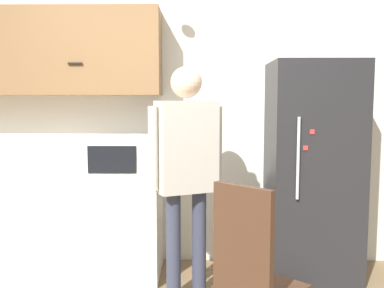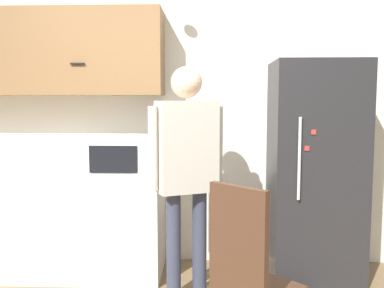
{
  "view_description": "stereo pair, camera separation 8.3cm",
  "coord_description": "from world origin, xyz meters",
  "px_view_note": "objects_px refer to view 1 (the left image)",
  "views": [
    {
      "loc": [
        0.26,
        -2.11,
        1.51
      ],
      "look_at": [
        0.22,
        1.02,
        1.19
      ],
      "focal_mm": 40.0,
      "sensor_mm": 36.0,
      "label": 1
    },
    {
      "loc": [
        0.34,
        -2.1,
        1.51
      ],
      "look_at": [
        0.22,
        1.02,
        1.19
      ],
      "focal_mm": 40.0,
      "sensor_mm": 36.0,
      "label": 2
    }
  ],
  "objects_px": {
    "refrigerator": "(312,170)",
    "chair": "(252,273)",
    "microwave": "(122,157)",
    "person": "(186,158)"
  },
  "relations": [
    {
      "from": "person",
      "to": "chair",
      "type": "bearing_deg",
      "value": -91.15
    },
    {
      "from": "person",
      "to": "refrigerator",
      "type": "bearing_deg",
      "value": -1.13
    },
    {
      "from": "person",
      "to": "refrigerator",
      "type": "xyz_separation_m",
      "value": [
        1.07,
        0.45,
        -0.16
      ]
    },
    {
      "from": "refrigerator",
      "to": "chair",
      "type": "height_order",
      "value": "refrigerator"
    },
    {
      "from": "chair",
      "to": "refrigerator",
      "type": "bearing_deg",
      "value": -73.38
    },
    {
      "from": "microwave",
      "to": "chair",
      "type": "distance_m",
      "value": 1.66
    },
    {
      "from": "person",
      "to": "refrigerator",
      "type": "distance_m",
      "value": 1.17
    },
    {
      "from": "refrigerator",
      "to": "chair",
      "type": "bearing_deg",
      "value": -116.61
    },
    {
      "from": "microwave",
      "to": "person",
      "type": "xyz_separation_m",
      "value": [
        0.55,
        -0.37,
        0.04
      ]
    },
    {
      "from": "person",
      "to": "chair",
      "type": "relative_size",
      "value": 1.65
    }
  ]
}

